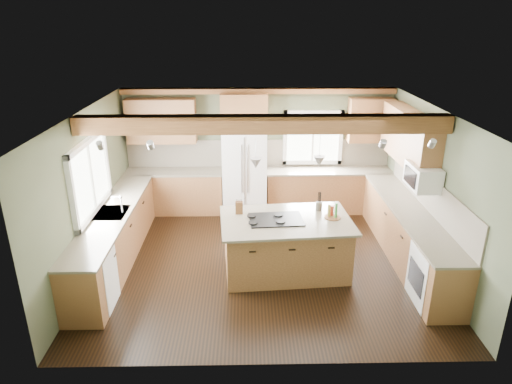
{
  "coord_description": "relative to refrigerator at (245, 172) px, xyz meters",
  "views": [
    {
      "loc": [
        -0.24,
        -6.91,
        3.98
      ],
      "look_at": [
        -0.1,
        0.3,
        1.17
      ],
      "focal_mm": 32.0,
      "sensor_mm": 36.0,
      "label": 1
    }
  ],
  "objects": [
    {
      "name": "oven",
      "position": [
        2.79,
        -3.37,
        -0.47
      ],
      "size": [
        0.6,
        0.72,
        0.84
      ],
      "primitive_type": "cube",
      "color": "white",
      "rests_on": "floor"
    },
    {
      "name": "dishwasher",
      "position": [
        -2.19,
        -3.37,
        -0.47
      ],
      "size": [
        0.6,
        0.6,
        0.84
      ],
      "primitive_type": "cube",
      "color": "white",
      "rests_on": "floor"
    },
    {
      "name": "utensil_crock",
      "position": [
        1.25,
        -2.04,
        0.09
      ],
      "size": [
        0.13,
        0.13,
        0.15
      ],
      "primitive_type": "cylinder",
      "rotation": [
        0.0,
        0.0,
        0.25
      ],
      "color": "#463B38",
      "rests_on": "island_top"
    },
    {
      "name": "faucet",
      "position": [
        -2.02,
        -2.07,
        0.15
      ],
      "size": [
        0.02,
        0.02,
        0.28
      ],
      "primitive_type": "cylinder",
      "color": "#B2B2B7",
      "rests_on": "sink"
    },
    {
      "name": "island_top",
      "position": [
        0.67,
        -2.41,
        0.0
      ],
      "size": [
        2.18,
        1.48,
        0.04
      ],
      "primitive_type": "cube",
      "rotation": [
        0.0,
        0.0,
        0.08
      ],
      "color": "#4E4839",
      "rests_on": "island"
    },
    {
      "name": "island",
      "position": [
        0.67,
        -2.41,
        -0.46
      ],
      "size": [
        2.04,
        1.34,
        0.88
      ],
      "primitive_type": "cube",
      "rotation": [
        0.0,
        0.0,
        0.08
      ],
      "color": "olive",
      "rests_on": "floor"
    },
    {
      "name": "wall_left",
      "position": [
        -2.5,
        -2.12,
        0.4
      ],
      "size": [
        0.0,
        5.0,
        5.0
      ],
      "primitive_type": "plane",
      "rotation": [
        1.57,
        0.0,
        1.57
      ],
      "color": "#474F38",
      "rests_on": "ground"
    },
    {
      "name": "microwave",
      "position": [
        2.88,
        -2.17,
        0.65
      ],
      "size": [
        0.4,
        0.7,
        0.38
      ],
      "primitive_type": "cube",
      "color": "white",
      "rests_on": "wall_right"
    },
    {
      "name": "base_cab_left",
      "position": [
        -2.2,
        -2.07,
        -0.46
      ],
      "size": [
        0.6,
        3.7,
        0.88
      ],
      "primitive_type": "cube",
      "color": "brown",
      "rests_on": "floor"
    },
    {
      "name": "backsplash_right",
      "position": [
        3.08,
        -2.07,
        0.31
      ],
      "size": [
        0.03,
        3.7,
        0.58
      ],
      "primitive_type": "cube",
      "color": "brown",
      "rests_on": "wall_right"
    },
    {
      "name": "wall_right",
      "position": [
        3.1,
        -2.12,
        0.4
      ],
      "size": [
        0.0,
        5.0,
        5.0
      ],
      "primitive_type": "plane",
      "rotation": [
        1.57,
        0.0,
        -1.57
      ],
      "color": "#474F38",
      "rests_on": "ground"
    },
    {
      "name": "floor",
      "position": [
        0.3,
        -2.12,
        -0.9
      ],
      "size": [
        5.6,
        5.6,
        0.0
      ],
      "primitive_type": "plane",
      "color": "black",
      "rests_on": "ground"
    },
    {
      "name": "bottle_tray",
      "position": [
        1.43,
        -2.36,
        0.14
      ],
      "size": [
        0.34,
        0.34,
        0.24
      ],
      "primitive_type": null,
      "rotation": [
        0.0,
        0.0,
        0.37
      ],
      "color": "brown",
      "rests_on": "island_top"
    },
    {
      "name": "wall_back",
      "position": [
        0.3,
        0.38,
        0.4
      ],
      "size": [
        5.6,
        0.0,
        5.6
      ],
      "primitive_type": "plane",
      "rotation": [
        1.57,
        0.0,
        0.0
      ],
      "color": "#474F38",
      "rests_on": "ground"
    },
    {
      "name": "pendant_right",
      "position": [
        1.16,
        -2.37,
        0.98
      ],
      "size": [
        0.18,
        0.18,
        0.16
      ],
      "primitive_type": "cone",
      "rotation": [
        3.14,
        0.0,
        0.0
      ],
      "color": "#B2B2B7",
      "rests_on": "ceiling"
    },
    {
      "name": "refrigerator",
      "position": [
        0.0,
        0.0,
        0.0
      ],
      "size": [
        0.9,
        0.74,
        1.8
      ],
      "primitive_type": "cube",
      "color": "white",
      "rests_on": "floor"
    },
    {
      "name": "ceiling",
      "position": [
        0.3,
        -2.12,
        1.7
      ],
      "size": [
        5.6,
        5.6,
        0.0
      ],
      "primitive_type": "plane",
      "rotation": [
        3.14,
        0.0,
        0.0
      ],
      "color": "silver",
      "rests_on": "wall_back"
    },
    {
      "name": "base_cab_right",
      "position": [
        2.8,
        -2.07,
        -0.46
      ],
      "size": [
        0.6,
        3.7,
        0.88
      ],
      "primitive_type": "cube",
      "color": "brown",
      "rests_on": "floor"
    },
    {
      "name": "cooktop",
      "position": [
        0.51,
        -2.42,
        0.03
      ],
      "size": [
        0.89,
        0.63,
        0.02
      ],
      "primitive_type": "cube",
      "rotation": [
        0.0,
        0.0,
        0.08
      ],
      "color": "black",
      "rests_on": "island_top"
    },
    {
      "name": "window_left",
      "position": [
        -2.48,
        -2.07,
        0.65
      ],
      "size": [
        0.04,
        1.6,
        1.05
      ],
      "primitive_type": "cube",
      "color": "white",
      "rests_on": "wall_left"
    },
    {
      "name": "knife_block",
      "position": [
        -0.08,
        -2.15,
        0.12
      ],
      "size": [
        0.12,
        0.09,
        0.2
      ],
      "primitive_type": "cube",
      "rotation": [
        0.0,
        0.0,
        0.01
      ],
      "color": "brown",
      "rests_on": "island_top"
    },
    {
      "name": "base_cab_back_left",
      "position": [
        -1.49,
        0.08,
        -0.46
      ],
      "size": [
        2.02,
        0.6,
        0.88
      ],
      "primitive_type": "cube",
      "color": "brown",
      "rests_on": "floor"
    },
    {
      "name": "soffit_trim",
      "position": [
        0.3,
        0.28,
        1.64
      ],
      "size": [
        5.55,
        0.2,
        0.1
      ],
      "primitive_type": "cube",
      "color": "#542F18",
      "rests_on": "ceiling"
    },
    {
      "name": "window_back",
      "position": [
        1.45,
        0.36,
        0.65
      ],
      "size": [
        1.1,
        0.04,
        1.0
      ],
      "primitive_type": "cube",
      "color": "white",
      "rests_on": "wall_back"
    },
    {
      "name": "backsplash_back",
      "position": [
        0.3,
        0.36,
        0.31
      ],
      "size": [
        5.58,
        0.03,
        0.58
      ],
      "primitive_type": "cube",
      "color": "brown",
      "rests_on": "wall_back"
    },
    {
      "name": "sink",
      "position": [
        -2.2,
        -2.07,
        0.01
      ],
      "size": [
        0.5,
        0.65,
        0.03
      ],
      "primitive_type": "cube",
      "color": "#262628",
      "rests_on": "counter_left"
    },
    {
      "name": "upper_cab_back_corner",
      "position": [
        2.6,
        0.21,
        1.05
      ],
      "size": [
        0.9,
        0.35,
        0.9
      ],
      "primitive_type": "cube",
      "color": "brown",
      "rests_on": "wall_back"
    },
    {
      "name": "base_cab_back_right",
      "position": [
        1.79,
        0.08,
        -0.46
      ],
      "size": [
        2.62,
        0.6,
        0.88
      ],
      "primitive_type": "cube",
      "color": "brown",
      "rests_on": "floor"
    },
    {
      "name": "counter_right",
      "position": [
        2.8,
        -2.07,
        0.0
      ],
      "size": [
        0.64,
        3.74,
        0.04
      ],
      "primitive_type": "cube",
      "color": "#4E4839",
      "rests_on": "base_cab_right"
    },
    {
      "name": "upper_cab_back_left",
      "position": [
        -1.69,
        0.21,
        1.05
      ],
      "size": [
        1.4,
        0.35,
        0.9
      ],
      "primitive_type": "cube",
      "color": "brown",
      "rests_on": "wall_back"
    },
    {
      "name": "counter_back_left",
      "position": [
        -1.49,
        0.08,
        0.0
      ],
      "size": [
        2.06,
        0.64,
        0.04
      ],
      "primitive_type": "cube",
      "color": "#4E4839",
      "rests_on": "base_cab_back_left"
    },
    {
      "name": "pendant_left",
      "position": [
        0.19,
        -2.45,
        0.98
      ],
      "size": [
        0.18,
        0.18,
        0.16
      ],
      "primitive_type": "cone",
      "rotation": [
        3.14,
        0.0,
        0.0
      ],
      "color": "#B2B2B7",
      "rests_on": "ceiling"
    },
    {
      "name": "upper_cab_right",
      "position": [
        2.92,
        -1.22,
        1.05
      ],
      "size": [
        0.35,
        2.2,
        0.9
      ],
      "primitive_type": "cube",
      "color": "brown",
      "rests_on": "wall_right"
    },
    {
      "name": "counter_back_right",
      "position": [
        1.79,
        0.08,
        0.0
      ],
      "size": [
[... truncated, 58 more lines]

